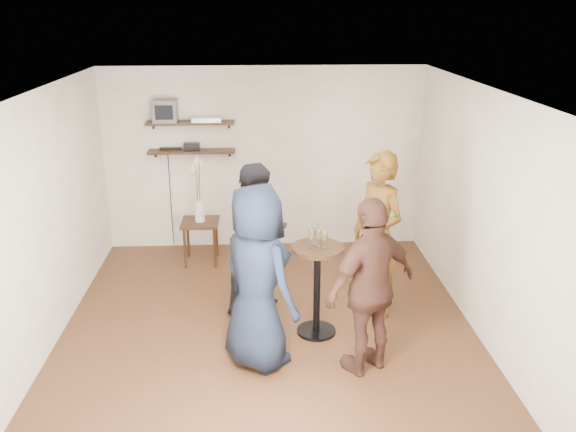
# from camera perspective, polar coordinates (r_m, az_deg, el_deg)

# --- Properties ---
(room) EXTENTS (4.58, 5.08, 2.68)m
(room) POSITION_cam_1_polar(r_m,az_deg,el_deg) (6.31, -1.95, -0.05)
(room) COLOR #412414
(room) RESTS_ON ground
(shelf_upper) EXTENTS (1.20, 0.25, 0.04)m
(shelf_upper) POSITION_cam_1_polar(r_m,az_deg,el_deg) (8.52, -9.13, 8.61)
(shelf_upper) COLOR black
(shelf_upper) RESTS_ON room
(shelf_lower) EXTENTS (1.20, 0.25, 0.04)m
(shelf_lower) POSITION_cam_1_polar(r_m,az_deg,el_deg) (8.60, -8.99, 5.99)
(shelf_lower) COLOR black
(shelf_lower) RESTS_ON room
(crt_monitor) EXTENTS (0.32, 0.30, 0.30)m
(crt_monitor) POSITION_cam_1_polar(r_m,az_deg,el_deg) (8.53, -11.40, 9.64)
(crt_monitor) COLOR #59595B
(crt_monitor) RESTS_ON shelf_upper
(dvd_deck) EXTENTS (0.40, 0.24, 0.06)m
(dvd_deck) POSITION_cam_1_polar(r_m,az_deg,el_deg) (8.49, -7.61, 8.97)
(dvd_deck) COLOR silver
(dvd_deck) RESTS_ON shelf_upper
(radio) EXTENTS (0.22, 0.10, 0.10)m
(radio) POSITION_cam_1_polar(r_m,az_deg,el_deg) (8.59, -8.97, 6.43)
(radio) COLOR black
(radio) RESTS_ON shelf_lower
(power_strip) EXTENTS (0.30, 0.05, 0.03)m
(power_strip) POSITION_cam_1_polar(r_m,az_deg,el_deg) (8.68, -10.92, 6.22)
(power_strip) COLOR black
(power_strip) RESTS_ON shelf_lower
(side_table) EXTENTS (0.50, 0.50, 0.60)m
(side_table) POSITION_cam_1_polar(r_m,az_deg,el_deg) (8.38, -8.20, -1.11)
(side_table) COLOR black
(side_table) RESTS_ON room
(vase_lilies) EXTENTS (0.19, 0.19, 0.94)m
(vase_lilies) POSITION_cam_1_polar(r_m,az_deg,el_deg) (8.25, -8.34, 1.47)
(vase_lilies) COLOR silver
(vase_lilies) RESTS_ON side_table
(drinks_table) EXTENTS (0.55, 0.55, 1.00)m
(drinks_table) POSITION_cam_1_polar(r_m,az_deg,el_deg) (6.47, 2.74, -5.84)
(drinks_table) COLOR black
(drinks_table) RESTS_ON room
(wine_glass_fl) EXTENTS (0.07, 0.07, 0.22)m
(wine_glass_fl) POSITION_cam_1_polar(r_m,az_deg,el_deg) (6.24, 2.19, -1.69)
(wine_glass_fl) COLOR silver
(wine_glass_fl) RESTS_ON drinks_table
(wine_glass_fr) EXTENTS (0.07, 0.07, 0.20)m
(wine_glass_fr) POSITION_cam_1_polar(r_m,az_deg,el_deg) (6.24, 3.44, -1.84)
(wine_glass_fr) COLOR silver
(wine_glass_fr) RESTS_ON drinks_table
(wine_glass_bl) EXTENTS (0.07, 0.07, 0.22)m
(wine_glass_bl) POSITION_cam_1_polar(r_m,az_deg,el_deg) (6.34, 2.56, -1.37)
(wine_glass_bl) COLOR silver
(wine_glass_bl) RESTS_ON drinks_table
(wine_glass_br) EXTENTS (0.07, 0.07, 0.20)m
(wine_glass_br) POSITION_cam_1_polar(r_m,az_deg,el_deg) (6.29, 2.91, -1.68)
(wine_glass_br) COLOR silver
(wine_glass_br) RESTS_ON drinks_table
(person_plaid) EXTENTS (0.75, 0.83, 1.90)m
(person_plaid) POSITION_cam_1_polar(r_m,az_deg,el_deg) (6.85, 8.35, -1.80)
(person_plaid) COLOR #A92D13
(person_plaid) RESTS_ON room
(person_dark) EXTENTS (1.07, 1.08, 1.76)m
(person_dark) POSITION_cam_1_polar(r_m,az_deg,el_deg) (6.87, -2.72, -2.17)
(person_dark) COLOR black
(person_dark) RESTS_ON room
(person_navy) EXTENTS (1.03, 1.06, 1.84)m
(person_navy) POSITION_cam_1_polar(r_m,az_deg,el_deg) (5.83, -2.89, -5.78)
(person_navy) COLOR black
(person_navy) RESTS_ON room
(person_brown) EXTENTS (1.10, 0.90, 1.75)m
(person_brown) POSITION_cam_1_polar(r_m,az_deg,el_deg) (5.80, 7.79, -6.58)
(person_brown) COLOR #44261D
(person_brown) RESTS_ON room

